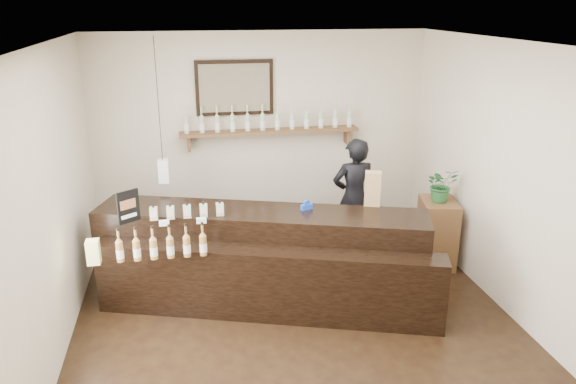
# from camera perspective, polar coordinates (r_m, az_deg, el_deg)

# --- Properties ---
(ground) EXTENTS (5.00, 5.00, 0.00)m
(ground) POSITION_cam_1_polar(r_m,az_deg,el_deg) (5.94, 0.93, -13.31)
(ground) COLOR black
(ground) RESTS_ON ground
(room_shell) EXTENTS (5.00, 5.00, 5.00)m
(room_shell) POSITION_cam_1_polar(r_m,az_deg,el_deg) (5.23, 1.03, 2.68)
(room_shell) COLOR beige
(room_shell) RESTS_ON ground
(back_wall_decor) EXTENTS (2.66, 0.96, 1.69)m
(back_wall_decor) POSITION_cam_1_polar(r_m,az_deg,el_deg) (7.48, -3.76, 8.01)
(back_wall_decor) COLOR #55301D
(back_wall_decor) RESTS_ON ground
(counter) EXTENTS (3.63, 2.06, 1.18)m
(counter) POSITION_cam_1_polar(r_m,az_deg,el_deg) (6.16, -2.65, -7.03)
(counter) COLOR black
(counter) RESTS_ON ground
(promo_sign) EXTENTS (0.21, 0.16, 0.34)m
(promo_sign) POSITION_cam_1_polar(r_m,az_deg,el_deg) (5.92, -15.92, -1.44)
(promo_sign) COLOR black
(promo_sign) RESTS_ON counter
(paper_bag) EXTENTS (0.21, 0.18, 0.38)m
(paper_bag) POSITION_cam_1_polar(r_m,az_deg,el_deg) (6.24, 8.60, 0.34)
(paper_bag) COLOR #A1824D
(paper_bag) RESTS_ON counter
(tape_dispenser) EXTENTS (0.14, 0.09, 0.11)m
(tape_dispenser) POSITION_cam_1_polar(r_m,az_deg,el_deg) (6.09, 1.92, -1.42)
(tape_dispenser) COLOR blue
(tape_dispenser) RESTS_ON counter
(side_cabinet) EXTENTS (0.53, 0.65, 0.84)m
(side_cabinet) POSITION_cam_1_polar(r_m,az_deg,el_deg) (7.26, 14.89, -3.99)
(side_cabinet) COLOR #55301D
(side_cabinet) RESTS_ON ground
(potted_plant) EXTENTS (0.40, 0.35, 0.42)m
(potted_plant) POSITION_cam_1_polar(r_m,az_deg,el_deg) (7.05, 15.31, 0.73)
(potted_plant) COLOR #286631
(potted_plant) RESTS_ON side_cabinet
(shopkeeper) EXTENTS (0.65, 0.44, 1.76)m
(shopkeeper) POSITION_cam_1_polar(r_m,az_deg,el_deg) (7.16, 6.72, 0.17)
(shopkeeper) COLOR black
(shopkeeper) RESTS_ON ground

